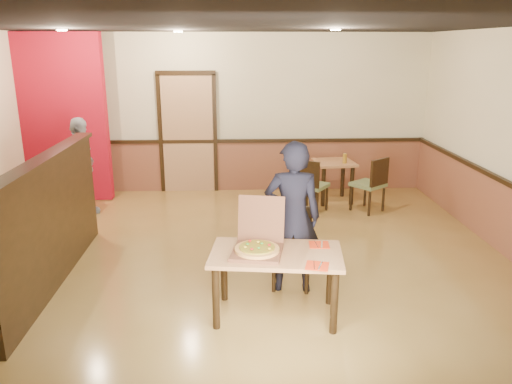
% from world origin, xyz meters
% --- Properties ---
extents(floor, '(7.00, 7.00, 0.00)m').
position_xyz_m(floor, '(0.00, 0.00, 0.00)').
color(floor, '#A57F40').
rests_on(floor, ground).
extents(ceiling, '(7.00, 7.00, 0.00)m').
position_xyz_m(ceiling, '(0.00, 0.00, 2.80)').
color(ceiling, black).
rests_on(ceiling, wall_back).
extents(wall_back, '(7.00, 0.00, 7.00)m').
position_xyz_m(wall_back, '(0.00, 3.50, 1.40)').
color(wall_back, beige).
rests_on(wall_back, floor).
extents(wainscot_back, '(7.00, 0.04, 0.90)m').
position_xyz_m(wainscot_back, '(0.00, 3.47, 0.45)').
color(wainscot_back, brown).
rests_on(wainscot_back, floor).
extents(chair_rail_back, '(7.00, 0.06, 0.06)m').
position_xyz_m(chair_rail_back, '(0.00, 3.45, 0.92)').
color(chair_rail_back, black).
rests_on(chair_rail_back, wall_back).
extents(back_door, '(0.90, 0.06, 2.10)m').
position_xyz_m(back_door, '(-0.80, 3.46, 1.05)').
color(back_door, tan).
rests_on(back_door, wall_back).
extents(booth_partition, '(0.20, 3.10, 1.44)m').
position_xyz_m(booth_partition, '(-2.00, -0.20, 0.74)').
color(booth_partition, black).
rests_on(booth_partition, floor).
extents(red_accent_panel, '(1.60, 0.20, 2.78)m').
position_xyz_m(red_accent_panel, '(-2.90, 3.00, 1.40)').
color(red_accent_panel, '#A20B1E').
rests_on(red_accent_panel, floor).
extents(spot_a, '(0.14, 0.14, 0.02)m').
position_xyz_m(spot_a, '(-2.30, 1.80, 2.78)').
color(spot_a, '#FFE1B2').
rests_on(spot_a, ceiling).
extents(spot_b, '(0.14, 0.14, 0.02)m').
position_xyz_m(spot_b, '(-0.80, 2.50, 2.78)').
color(spot_b, '#FFE1B2').
rests_on(spot_b, ceiling).
extents(spot_c, '(0.14, 0.14, 0.02)m').
position_xyz_m(spot_c, '(1.40, 1.50, 2.78)').
color(spot_c, '#FFE1B2').
rests_on(spot_c, ceiling).
extents(main_table, '(1.33, 0.86, 0.67)m').
position_xyz_m(main_table, '(0.42, -1.04, 0.57)').
color(main_table, '#B67B4C').
rests_on(main_table, floor).
extents(diner_chair, '(0.50, 0.50, 0.87)m').
position_xyz_m(diner_chair, '(0.66, -0.34, 0.47)').
color(diner_chair, '#5F6E40').
rests_on(diner_chair, floor).
extents(side_chair_left, '(0.60, 0.60, 0.88)m').
position_xyz_m(side_chair_left, '(1.22, 2.10, 0.48)').
color(side_chair_left, '#5F6E40').
rests_on(side_chair_left, floor).
extents(side_chair_right, '(0.62, 0.62, 0.89)m').
position_xyz_m(side_chair_right, '(2.20, 2.10, 0.49)').
color(side_chair_right, '#5F6E40').
rests_on(side_chair_right, floor).
extents(side_table, '(0.71, 0.71, 0.70)m').
position_xyz_m(side_table, '(1.71, 2.70, 0.53)').
color(side_table, '#B67B4C').
rests_on(side_table, floor).
extents(diner, '(0.63, 0.44, 1.66)m').
position_xyz_m(diner, '(0.64, -0.48, 0.83)').
color(diner, black).
rests_on(diner, floor).
extents(passerby, '(0.43, 0.93, 1.55)m').
position_xyz_m(passerby, '(-2.32, 2.11, 0.77)').
color(passerby, '#9899A1').
rests_on(passerby, floor).
extents(pizza_box, '(0.56, 0.62, 0.49)m').
position_xyz_m(pizza_box, '(0.24, -1.02, 0.74)').
color(pizza_box, brown).
rests_on(pizza_box, main_table).
extents(pizza, '(0.54, 0.54, 0.03)m').
position_xyz_m(pizza, '(0.23, -1.07, 0.72)').
color(pizza, '#E2A352').
rests_on(pizza, pizza_box).
extents(napkin_near, '(0.25, 0.25, 0.01)m').
position_xyz_m(napkin_near, '(0.76, -1.36, 0.68)').
color(napkin_near, red).
rests_on(napkin_near, main_table).
extents(napkin_far, '(0.21, 0.21, 0.01)m').
position_xyz_m(napkin_far, '(0.86, -0.87, 0.68)').
color(napkin_far, red).
rests_on(napkin_far, main_table).
extents(condiment, '(0.07, 0.07, 0.17)m').
position_xyz_m(condiment, '(1.85, 2.56, 0.78)').
color(condiment, olive).
rests_on(condiment, side_table).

